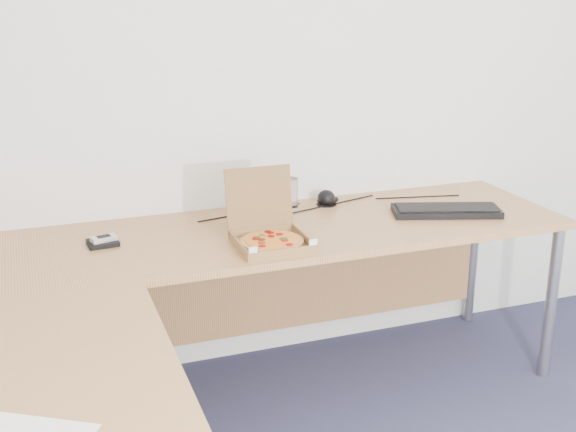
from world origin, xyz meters
name	(u,v)px	position (x,y,z in m)	size (l,w,h in m)	color
desk	(215,288)	(-0.82, 0.97, 0.70)	(2.50, 2.20, 0.73)	#B87F49
pizza_box	(271,237)	(-0.54, 1.22, 0.76)	(0.26, 0.31, 0.27)	olive
drinking_glass	(289,193)	(-0.31, 1.65, 0.80)	(0.07, 0.07, 0.13)	white
keyboard	(446,211)	(0.29, 1.33, 0.74)	(0.45, 0.16, 0.03)	black
mouse	(328,200)	(-0.13, 1.64, 0.75)	(0.10, 0.07, 0.04)	black
wallet	(103,243)	(-1.14, 1.45, 0.74)	(0.11, 0.09, 0.02)	black
phone	(104,239)	(-1.13, 1.44, 0.76)	(0.09, 0.05, 0.02)	#B2B5BA
dome_speaker	(326,197)	(-0.14, 1.63, 0.77)	(0.09, 0.09, 0.07)	black
cable_bundle	(327,206)	(-0.15, 1.61, 0.73)	(0.59, 0.04, 0.01)	black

